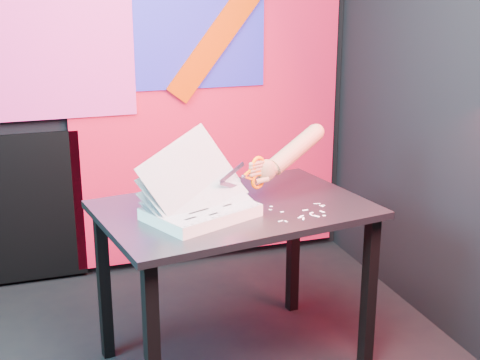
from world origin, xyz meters
name	(u,v)px	position (x,y,z in m)	size (l,w,h in m)	color
room	(139,81)	(0.00, 0.00, 1.35)	(3.01, 3.01, 2.71)	black
backdrop	(106,114)	(0.06, 1.46, 0.96)	(2.88, 0.05, 2.08)	red
work_table	(234,228)	(0.44, 0.33, 0.65)	(1.22, 0.91, 0.75)	black
printout_stack	(200,210)	(0.26, 0.24, 0.78)	(0.51, 0.44, 0.38)	beige
scissors	(255,173)	(0.53, 0.35, 0.88)	(0.24, 0.11, 0.15)	#ABB0D5
hand_forearm	(291,153)	(0.73, 0.43, 0.94)	(0.41, 0.21, 0.21)	#A07A56
paper_clippings	(306,213)	(0.69, 0.16, 0.75)	(0.26, 0.20, 0.00)	white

